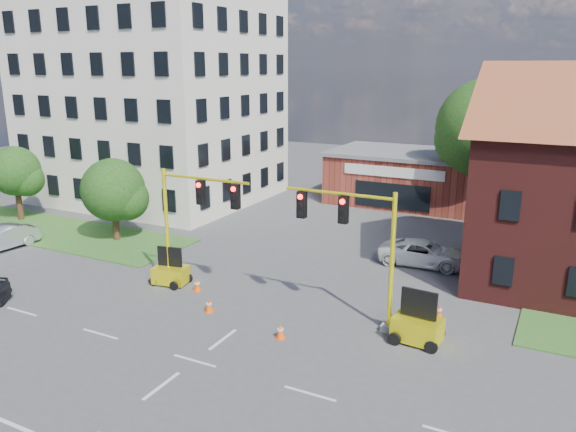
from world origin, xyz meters
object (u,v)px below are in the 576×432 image
object	(u,v)px
trailer_east	(417,327)
trailer_west	(171,273)
pickup_white	(424,253)
signal_mast_west	(192,216)
signal_mast_east	(356,240)

from	to	relation	value
trailer_east	trailer_west	bearing A→B (deg)	-177.11
trailer_west	pickup_white	distance (m)	14.38
trailer_west	signal_mast_west	bearing A→B (deg)	-10.67
signal_mast_east	trailer_west	bearing A→B (deg)	-179.90
trailer_east	pickup_white	distance (m)	9.72
trailer_west	trailer_east	size ratio (longest dim) A/B	0.89
signal_mast_east	trailer_west	world-z (taller)	signal_mast_east
trailer_east	pickup_white	world-z (taller)	trailer_east
signal_mast_east	trailer_west	distance (m)	10.78
signal_mast_east	trailer_east	world-z (taller)	signal_mast_east
trailer_west	trailer_east	distance (m)	13.28
trailer_east	pickup_white	xyz separation A→B (m)	(-2.09, 9.49, 0.02)
signal_mast_west	pickup_white	world-z (taller)	signal_mast_west
trailer_east	pickup_white	size ratio (longest dim) A/B	0.43
trailer_west	signal_mast_east	bearing A→B (deg)	-11.23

